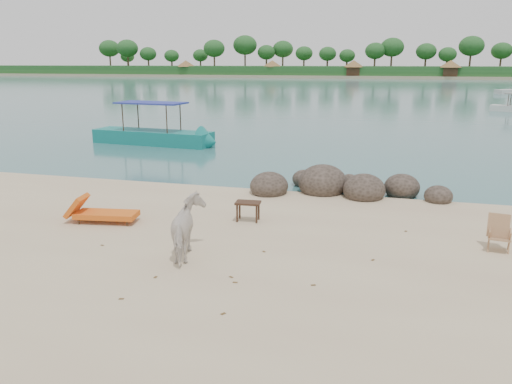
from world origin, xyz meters
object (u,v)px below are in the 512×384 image
Objects in this scene: lounge_chair at (106,212)px; side_table at (248,212)px; boat_near at (151,109)px; boulders at (338,187)px; deck_chair at (500,235)px; cow at (189,229)px.

side_table is at bearing 7.99° from lounge_chair.
side_table is at bearing -48.14° from boat_near.
boulders is at bearing 56.99° from side_table.
boat_near reaches higher than deck_chair.
boat_near is at bearing 149.53° from deck_chair.
deck_chair is at bearing -10.19° from side_table.
deck_chair is 19.65m from boat_near.
cow reaches higher than boulders.
cow is at bearing -105.47° from side_table.
boat_near is (-8.77, 11.95, 1.55)m from side_table.
deck_chair is at bearing -5.95° from lounge_chair.
boat_near is (-5.06, 13.04, 1.51)m from lounge_chair.
deck_chair is (6.23, -0.67, 0.14)m from side_table.
cow is 1.95× the size of deck_chair.
cow is at bearing -111.86° from boulders.
cow is at bearing -37.34° from lounge_chair.
lounge_chair is (-5.78, -4.83, 0.08)m from boulders.
cow is 7.14m from deck_chair.
boulders reaches higher than side_table.
boulders is 4.07× the size of cow.
boat_near is at bearing 122.18° from side_table.
boulders is 13.68m from boat_near.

